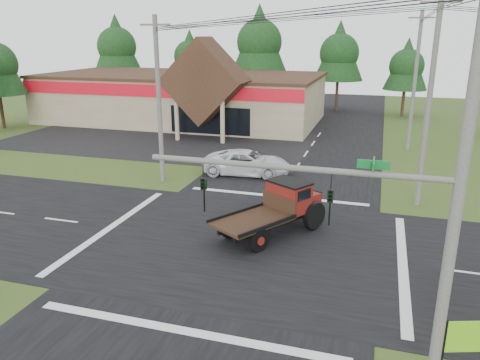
% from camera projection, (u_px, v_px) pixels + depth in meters
% --- Properties ---
extents(ground, '(120.00, 120.00, 0.00)m').
position_uv_depth(ground, '(244.00, 244.00, 21.72)').
color(ground, '#344F1C').
rests_on(ground, ground).
extents(road_ns, '(12.00, 120.00, 0.02)m').
position_uv_depth(road_ns, '(244.00, 244.00, 21.72)').
color(road_ns, black).
rests_on(road_ns, ground).
extents(road_ew, '(120.00, 12.00, 0.02)m').
position_uv_depth(road_ew, '(244.00, 244.00, 21.72)').
color(road_ew, black).
rests_on(road_ew, ground).
extents(parking_apron, '(28.00, 14.00, 0.02)m').
position_uv_depth(parking_apron, '(156.00, 141.00, 42.95)').
color(parking_apron, black).
rests_on(parking_apron, ground).
extents(cvs_building, '(30.40, 18.20, 9.19)m').
position_uv_depth(cvs_building, '(184.00, 96.00, 52.27)').
color(cvs_building, gray).
rests_on(cvs_building, ground).
extents(traffic_signal_mast, '(8.12, 0.24, 7.00)m').
position_uv_depth(traffic_signal_mast, '(380.00, 234.00, 11.95)').
color(traffic_signal_mast, '#595651').
rests_on(traffic_signal_mast, ground).
extents(utility_pole_nr, '(2.00, 0.30, 11.00)m').
position_uv_depth(utility_pole_nr, '(458.00, 196.00, 11.12)').
color(utility_pole_nr, '#595651').
rests_on(utility_pole_nr, ground).
extents(utility_pole_nw, '(2.00, 0.30, 10.50)m').
position_uv_depth(utility_pole_nw, '(159.00, 99.00, 29.65)').
color(utility_pole_nw, '#595651').
rests_on(utility_pole_nw, ground).
extents(utility_pole_ne, '(2.00, 0.30, 11.50)m').
position_uv_depth(utility_pole_ne, '(429.00, 101.00, 25.08)').
color(utility_pole_ne, '#595651').
rests_on(utility_pole_ne, ground).
extents(utility_pole_n, '(2.00, 0.30, 11.20)m').
position_uv_depth(utility_pole_n, '(415.00, 81.00, 37.93)').
color(utility_pole_n, '#595651').
rests_on(utility_pole_n, ground).
extents(tree_row_a, '(6.72, 6.72, 12.12)m').
position_uv_depth(tree_row_a, '(117.00, 45.00, 64.19)').
color(tree_row_a, '#332316').
rests_on(tree_row_a, ground).
extents(tree_row_b, '(5.60, 5.60, 10.10)m').
position_uv_depth(tree_row_b, '(190.00, 55.00, 63.65)').
color(tree_row_b, '#332316').
rests_on(tree_row_b, ground).
extents(tree_row_c, '(7.28, 7.28, 13.13)m').
position_uv_depth(tree_row_c, '(259.00, 40.00, 59.38)').
color(tree_row_c, '#332316').
rests_on(tree_row_c, ground).
extents(tree_row_d, '(6.16, 6.16, 11.11)m').
position_uv_depth(tree_row_d, '(339.00, 51.00, 57.93)').
color(tree_row_d, '#332316').
rests_on(tree_row_d, ground).
extents(tree_row_e, '(5.04, 5.04, 9.09)m').
position_uv_depth(tree_row_e, '(407.00, 64.00, 54.30)').
color(tree_row_e, '#332316').
rests_on(tree_row_e, ground).
extents(antique_flatbed_truck, '(5.12, 6.32, 2.52)m').
position_uv_depth(antique_flatbed_truck, '(271.00, 210.00, 22.43)').
color(antique_flatbed_truck, '#591A0C').
rests_on(antique_flatbed_truck, ground).
extents(white_pickup, '(6.20, 3.21, 1.67)m').
position_uv_depth(white_pickup, '(247.00, 163.00, 32.42)').
color(white_pickup, white).
rests_on(white_pickup, ground).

